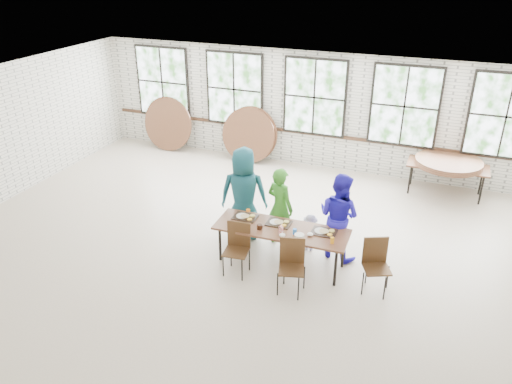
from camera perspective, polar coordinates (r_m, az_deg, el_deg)
room at (r=12.86m, az=6.71°, el=10.51°), size 12.00×12.00×12.00m
dining_table at (r=8.95m, az=2.91°, el=-4.47°), size 2.42×0.86×0.74m
chair_near_left at (r=8.82m, az=-2.12°, el=-5.92°), size 0.47×0.45×0.95m
chair_near_right at (r=8.39m, az=4.12°, el=-7.85°), size 0.51×0.50×0.95m
chair_spare at (r=8.62m, az=13.53°, el=-7.59°), size 0.55×0.54×0.95m
adult_teal at (r=9.67m, az=-1.40°, el=-0.25°), size 1.06×0.84×1.89m
adult_green at (r=9.50m, az=2.76°, el=-1.74°), size 0.68×0.57×1.61m
toddler at (r=9.56m, az=6.18°, el=-4.64°), size 0.50×0.32×0.75m
adult_blue at (r=9.24m, az=9.43°, el=-2.73°), size 0.99×0.88×1.68m
storage_table at (r=12.37m, az=21.06°, el=2.67°), size 1.81×0.77×0.74m
tabletop_clutter at (r=8.87m, az=3.60°, el=-4.20°), size 1.97×0.64×0.11m
round_tops_stacked at (r=12.33m, az=21.15°, el=3.18°), size 1.50×1.50×0.13m
round_tops_leaning at (r=13.98m, az=-5.56°, el=7.16°), size 4.07×0.43×1.49m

